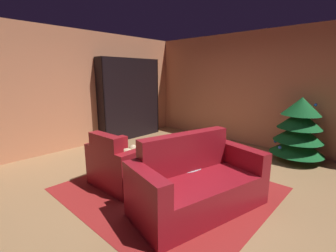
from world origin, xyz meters
name	(u,v)px	position (x,y,z in m)	size (l,w,h in m)	color
ground_plane	(175,185)	(0.00, 0.00, 0.00)	(7.21, 7.21, 0.00)	#99724A
wall_back	(259,90)	(0.00, 3.01, 1.35)	(6.13, 0.06, 2.69)	#CC7E56
wall_left	(76,90)	(-3.03, 0.00, 1.35)	(0.06, 6.07, 2.69)	#CC7E56
area_rug	(169,189)	(0.01, -0.15, 0.00)	(2.78, 2.60, 0.01)	maroon
bookshelf_unit	(133,99)	(-2.80, 1.48, 1.04)	(0.34, 1.80, 2.11)	black
armchair_red	(121,166)	(-0.64, -0.55, 0.31)	(0.94, 0.77, 0.87)	maroon
couch_red	(197,184)	(0.61, -0.27, 0.32)	(1.21, 1.87, 0.94)	maroon
coffee_table	(180,165)	(0.13, -0.05, 0.39)	(0.73, 0.73, 0.42)	black
book_stack_on_table	(179,159)	(0.11, -0.04, 0.47)	(0.23, 0.19, 0.11)	#3B4998
bottle_on_table	(179,152)	(0.00, 0.10, 0.52)	(0.08, 0.08, 0.24)	navy
decorated_tree	(299,130)	(1.07, 2.46, 0.64)	(1.00, 1.00, 1.28)	brown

